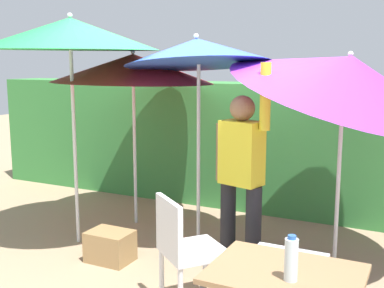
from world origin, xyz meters
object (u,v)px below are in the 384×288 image
Objects in this scene: umbrella_orange at (347,76)px; chair_plastic at (185,246)px; folding_table at (285,288)px; person_vendor at (241,171)px; umbrella_navy at (70,34)px; cooler_box at (286,286)px; umbrella_rainbow at (197,52)px; umbrella_yellow at (133,68)px; bottle_water at (291,259)px; crate_cardboard at (110,246)px.

umbrella_orange is 2.59× the size of chair_plastic.
folding_table is (0.04, -1.96, -1.08)m from umbrella_orange.
person_vendor is 2.11× the size of chair_plastic.
folding_table is (0.82, -1.51, -0.25)m from person_vendor.
cooler_box is at bearing -11.73° from umbrella_navy.
umbrella_orange reaches higher than person_vendor.
umbrella_orange is (1.40, 0.06, -0.22)m from umbrella_rainbow.
umbrella_navy is (-2.58, -0.52, 0.39)m from umbrella_orange.
umbrella_yellow is at bearing 133.09° from chair_plastic.
umbrella_navy reaches higher than bottle_water.
person_vendor is 1.47m from crate_cardboard.
folding_table is 0.24m from bottle_water.
cooler_box is (2.17, -1.29, -1.58)m from umbrella_yellow.
umbrella_rainbow is at bearing 141.59° from cooler_box.
umbrella_yellow is 2.50m from chair_plastic.
umbrella_orange is at bearing 91.24° from folding_table.
umbrella_rainbow reaches higher than chair_plastic.
person_vendor reaches higher than cooler_box.
umbrella_navy is 5.67× the size of crate_cardboard.
umbrella_orange reaches higher than chair_plastic.
umbrella_rainbow is 2.77× the size of folding_table.
umbrella_navy reaches higher than crate_cardboard.
umbrella_orange is at bearing 30.52° from person_vendor.
cooler_box is at bearing -101.20° from umbrella_orange.
umbrella_rainbow is 1.28m from person_vendor.
chair_plastic is 0.81m from cooler_box.
umbrella_navy is (-1.18, -0.46, 0.18)m from umbrella_rainbow.
cooler_box is 1.08m from folding_table.
umbrella_navy reaches higher than chair_plastic.
umbrella_navy is at bearing -168.64° from umbrella_orange.
umbrella_orange is at bearing 21.66° from crate_cardboard.
person_vendor is 1.73m from folding_table.
umbrella_orange is at bearing -6.66° from umbrella_yellow.
chair_plastic is at bearing -99.13° from person_vendor.
umbrella_yellow is 3.48m from folding_table.
umbrella_navy is 2.65× the size of chair_plastic.
umbrella_yellow is at bearing 110.56° from crate_cardboard.
folding_table is at bearing -52.82° from umbrella_rainbow.
crate_cardboard is at bearing -23.74° from umbrella_navy.
umbrella_navy is 2.18m from person_vendor.
crate_cardboard is 0.52× the size of folding_table.
chair_plastic reaches higher than folding_table.
crate_cardboard is at bearing -69.44° from umbrella_yellow.
folding_table reaches higher than crate_cardboard.
umbrella_navy is 3.10m from cooler_box.
cooler_box is 1.32× the size of crate_cardboard.
umbrella_orange is at bearing 2.38° from umbrella_rainbow.
umbrella_rainbow is 5.33× the size of crate_cardboard.
person_vendor is 1.82m from bottle_water.
crate_cardboard is (-1.20, -0.33, -0.79)m from person_vendor.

